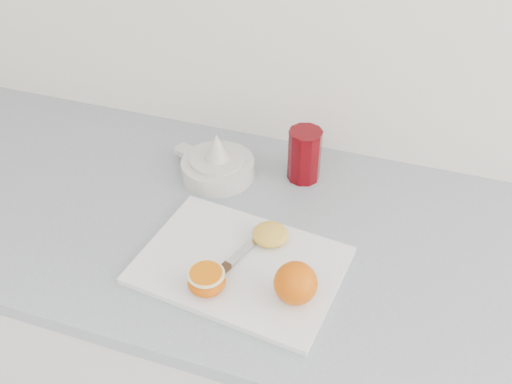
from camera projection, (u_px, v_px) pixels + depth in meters
counter at (235, 356)px, 1.39m from camera, size 2.63×0.64×0.89m
cutting_board at (240, 265)px, 1.01m from camera, size 0.37×0.29×0.01m
whole_orange at (296, 283)px, 0.92m from camera, size 0.07×0.07×0.07m
half_orange at (207, 281)px, 0.94m from camera, size 0.06×0.06×0.04m
squeezed_shell at (270, 234)px, 1.04m from camera, size 0.07×0.07×0.03m
paring_knife at (220, 272)px, 0.98m from camera, size 0.07×0.17×0.01m
citrus_juicer at (217, 164)px, 1.20m from camera, size 0.19×0.15×0.10m
red_tumbler at (304, 157)px, 1.18m from camera, size 0.07×0.07×0.12m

